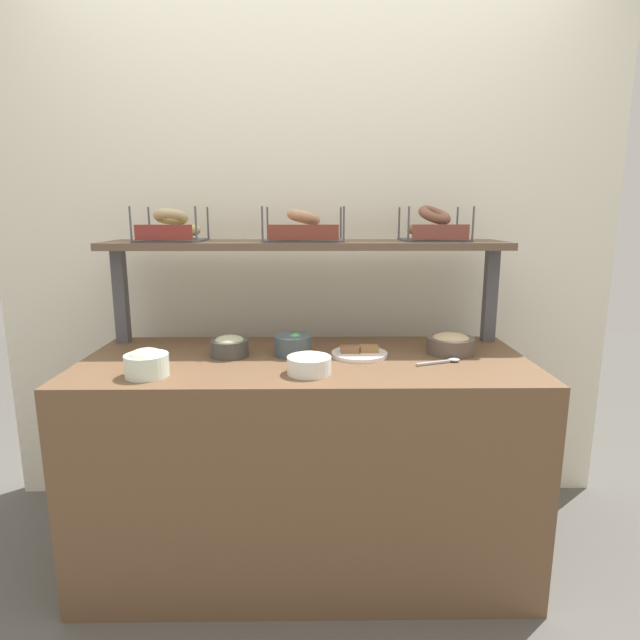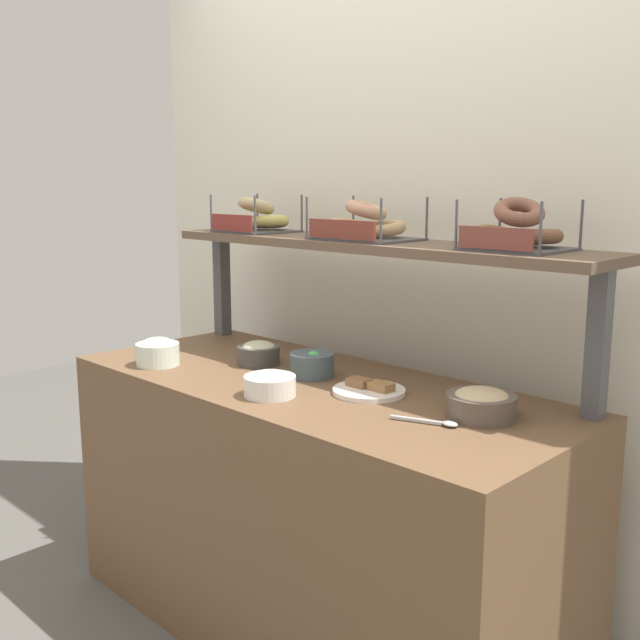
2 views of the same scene
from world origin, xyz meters
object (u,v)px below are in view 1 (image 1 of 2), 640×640
at_px(bowl_tuna_salad, 230,346).
at_px(bowl_scallion_spread, 147,362).
at_px(bowl_hummus, 451,343).
at_px(bagel_basket_plain, 171,229).
at_px(serving_spoon_near_plate, 445,361).
at_px(serving_plate_white, 359,353).
at_px(bagel_basket_cinnamon_raisin, 434,229).
at_px(bowl_cream_cheese, 309,363).
at_px(bagel_basket_sesame, 303,230).
at_px(bowl_veggie_mix, 293,345).

relative_size(bowl_tuna_salad, bowl_scallion_spread, 1.00).
distance_m(bowl_hummus, bagel_basket_plain, 1.22).
xyz_separation_m(bowl_tuna_salad, serving_spoon_near_plate, (0.81, -0.10, -0.03)).
height_order(bowl_hummus, serving_plate_white, bowl_hummus).
xyz_separation_m(bowl_tuna_salad, bagel_basket_cinnamon_raisin, (0.83, 0.24, 0.44)).
height_order(bowl_hummus, bowl_scallion_spread, bowl_scallion_spread).
bearing_deg(bowl_tuna_salad, bowl_cream_cheese, -36.07).
distance_m(bowl_tuna_salad, serving_spoon_near_plate, 0.82).
xyz_separation_m(bowl_cream_cheese, bagel_basket_plain, (-0.57, 0.44, 0.44)).
relative_size(bowl_scallion_spread, bagel_basket_cinnamon_raisin, 0.55).
height_order(bowl_cream_cheese, bagel_basket_sesame, bagel_basket_sesame).
relative_size(bowl_tuna_salad, serving_spoon_near_plate, 0.84).
height_order(bowl_tuna_salad, bowl_veggie_mix, bowl_veggie_mix).
relative_size(bowl_cream_cheese, serving_plate_white, 0.71).
bearing_deg(bowl_scallion_spread, bowl_hummus, 13.99).
xyz_separation_m(serving_plate_white, bagel_basket_sesame, (-0.22, 0.23, 0.47)).
height_order(bagel_basket_sesame, bagel_basket_cinnamon_raisin, bagel_basket_cinnamon_raisin).
relative_size(bowl_tuna_salad, bowl_cream_cheese, 0.96).
bearing_deg(bagel_basket_plain, bowl_cream_cheese, -38.02).
distance_m(serving_plate_white, bagel_basket_plain, 0.92).
bearing_deg(serving_plate_white, bagel_basket_cinnamon_raisin, 36.96).
relative_size(bowl_tuna_salad, bowl_hummus, 0.79).
xyz_separation_m(bowl_tuna_salad, bowl_cream_cheese, (0.31, -0.23, -0.00)).
distance_m(bowl_hummus, bagel_basket_cinnamon_raisin, 0.49).
distance_m(bowl_tuna_salad, bowl_hummus, 0.87).
relative_size(bowl_cream_cheese, serving_spoon_near_plate, 0.88).
distance_m(bowl_hummus, bowl_scallion_spread, 1.14).
bearing_deg(bowl_cream_cheese, bagel_basket_cinnamon_raisin, 41.99).
bearing_deg(serving_plate_white, bowl_tuna_salad, 179.57).
bearing_deg(bagel_basket_sesame, bowl_scallion_spread, -138.24).
xyz_separation_m(bagel_basket_plain, bagel_basket_sesame, (0.54, 0.00, -0.00)).
relative_size(bowl_scallion_spread, serving_spoon_near_plate, 0.84).
relative_size(serving_spoon_near_plate, bagel_basket_cinnamon_raisin, 0.65).
distance_m(bowl_tuna_salad, bowl_cream_cheese, 0.38).
bearing_deg(bowl_hummus, bagel_basket_plain, 170.41).
bearing_deg(serving_spoon_near_plate, bowl_hummus, 67.80).
bearing_deg(bowl_tuna_salad, bagel_basket_sesame, 38.06).
height_order(bowl_cream_cheese, serving_plate_white, bowl_cream_cheese).
bearing_deg(bagel_basket_sesame, serving_spoon_near_plate, -31.59).
distance_m(bowl_scallion_spread, serving_plate_white, 0.78).
distance_m(bowl_veggie_mix, bowl_cream_cheese, 0.25).
xyz_separation_m(bowl_veggie_mix, bagel_basket_plain, (-0.50, 0.21, 0.44)).
relative_size(serving_plate_white, bagel_basket_sesame, 0.66).
bearing_deg(serving_spoon_near_plate, serving_plate_white, 162.16).
height_order(serving_spoon_near_plate, bagel_basket_sesame, bagel_basket_sesame).
height_order(bowl_hummus, bagel_basket_cinnamon_raisin, bagel_basket_cinnamon_raisin).
height_order(bowl_hummus, serving_spoon_near_plate, bowl_hummus).
bearing_deg(bowl_scallion_spread, bowl_cream_cheese, 2.16).
xyz_separation_m(bowl_hummus, bowl_veggie_mix, (-0.62, -0.02, 0.00)).
xyz_separation_m(serving_spoon_near_plate, bagel_basket_cinnamon_raisin, (0.02, 0.34, 0.47)).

